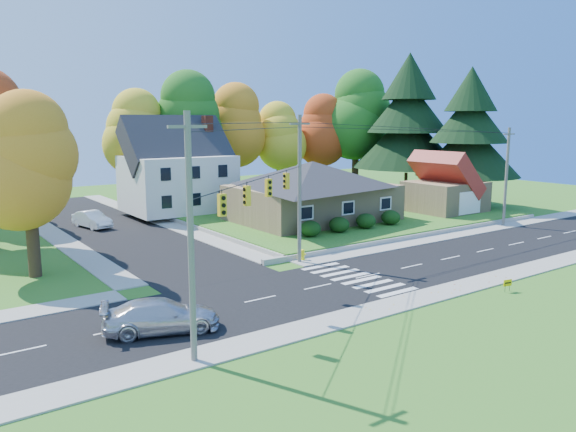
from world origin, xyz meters
name	(u,v)px	position (x,y,z in m)	size (l,w,h in m)	color
ground	(368,276)	(0.00, 0.00, 0.00)	(120.00, 120.00, 0.00)	#3D7923
road_main	(368,276)	(0.00, 0.00, 0.01)	(90.00, 8.00, 0.02)	black
road_cross	(108,226)	(-8.00, 26.00, 0.01)	(8.00, 44.00, 0.02)	black
sidewalk_north	(318,259)	(0.00, 5.00, 0.04)	(90.00, 2.00, 0.08)	#9C9A90
sidewalk_south	(430,295)	(0.00, -5.00, 0.04)	(90.00, 2.00, 0.08)	#9C9A90
lawn	(320,210)	(13.00, 21.00, 0.25)	(30.00, 30.00, 0.50)	#3D7923
ranch_house	(312,190)	(8.00, 16.00, 3.27)	(14.60, 10.60, 5.40)	tan
colonial_house	(178,171)	(0.04, 28.00, 4.58)	(10.40, 8.40, 9.60)	silver
garage	(446,188)	(22.00, 11.99, 2.84)	(7.30, 6.30, 4.60)	tan
hedge_row	(353,223)	(7.50, 9.80, 1.14)	(10.70, 1.70, 1.27)	#163A10
traffic_infrastructure	(353,193)	(-0.15, 1.35, 5.15)	(38.10, 10.66, 10.00)	#666059
tree_lot_0	(135,133)	(-2.00, 34.00, 8.31)	(6.72, 6.72, 12.51)	#3F2A19
tree_lot_1	(190,120)	(4.00, 33.00, 9.61)	(7.84, 7.84, 14.60)	#3F2A19
tree_lot_2	(233,126)	(10.00, 34.00, 8.96)	(7.28, 7.28, 13.56)	#3F2A19
tree_lot_3	(279,136)	(16.00, 33.00, 7.65)	(6.16, 6.16, 11.47)	#3F2A19
tree_lot_4	(322,131)	(22.00, 32.00, 8.31)	(6.72, 6.72, 12.51)	#3F2A19
tree_lot_5	(356,115)	(26.00, 30.00, 10.27)	(8.40, 8.40, 15.64)	#3F2A19
conifer_east_a	(408,122)	(27.00, 22.00, 9.39)	(12.80, 12.80, 16.96)	#3F2A19
conifer_east_b	(469,133)	(28.00, 14.00, 8.28)	(11.20, 11.20, 14.84)	#3F2A19
tree_west_0	(27,162)	(-17.00, 12.00, 7.15)	(6.16, 6.16, 11.47)	#3F2A19
silver_sedan	(161,316)	(-14.29, -1.40, 0.79)	(2.15, 5.29, 1.54)	silver
white_car	(92,219)	(-9.32, 26.15, 0.77)	(1.60, 4.58, 1.51)	white
fire_hydrant	(303,255)	(-1.01, 5.46, 0.40)	(0.48, 0.37, 0.83)	#FFF712
yard_sign	(508,283)	(4.19, -7.00, 0.51)	(0.57, 0.16, 0.72)	black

